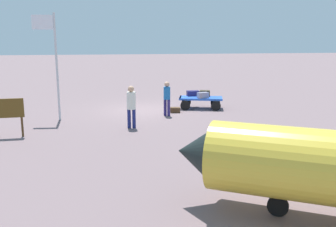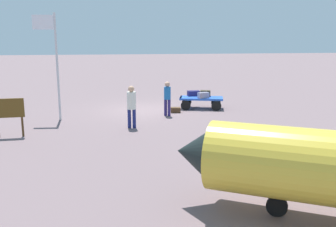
# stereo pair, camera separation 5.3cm
# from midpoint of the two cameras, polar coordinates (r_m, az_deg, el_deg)

# --- Properties ---
(ground_plane) EXTENTS (120.00, 120.00, 0.00)m
(ground_plane) POSITION_cam_midpoint_polar(r_m,az_deg,el_deg) (19.04, -3.49, 0.56)
(ground_plane) COLOR #745F62
(luggage_cart) EXTENTS (2.37, 1.62, 0.60)m
(luggage_cart) POSITION_cam_midpoint_polar(r_m,az_deg,el_deg) (19.34, 5.10, 2.04)
(luggage_cart) COLOR blue
(luggage_cart) RESTS_ON ground
(suitcase_dark) EXTENTS (0.64, 0.38, 0.26)m
(suitcase_dark) POSITION_cam_midpoint_polar(r_m,az_deg,el_deg) (19.76, 3.98, 3.10)
(suitcase_dark) COLOR #221E50
(suitcase_dark) RESTS_ON luggage_cart
(suitcase_tan) EXTENTS (0.61, 0.43, 0.28)m
(suitcase_tan) POSITION_cam_midpoint_polar(r_m,az_deg,el_deg) (19.07, 5.50, 2.79)
(suitcase_tan) COLOR gray
(suitcase_tan) RESTS_ON luggage_cart
(suitcase_navy) EXTENTS (0.59, 0.48, 0.30)m
(suitcase_navy) POSITION_cam_midpoint_polar(r_m,az_deg,el_deg) (19.69, 5.80, 3.09)
(suitcase_navy) COLOR #352D1D
(suitcase_navy) RESTS_ON luggage_cart
(suitcase_grey) EXTENTS (0.51, 0.37, 0.25)m
(suitcase_grey) POSITION_cam_midpoint_polar(r_m,az_deg,el_deg) (18.33, 1.25, 0.54)
(suitcase_grey) COLOR #49321D
(suitcase_grey) RESTS_ON ground
(worker_lead) EXTENTS (0.44, 0.44, 1.62)m
(worker_lead) POSITION_cam_midpoint_polar(r_m,az_deg,el_deg) (17.42, -0.02, 2.65)
(worker_lead) COLOR navy
(worker_lead) RESTS_ON ground
(worker_trailing) EXTENTS (0.42, 0.42, 1.74)m
(worker_trailing) POSITION_cam_midpoint_polar(r_m,az_deg,el_deg) (15.13, -5.50, 1.57)
(worker_trailing) COLOR navy
(worker_trailing) RESTS_ON ground
(flagpole) EXTENTS (0.99, 0.11, 4.67)m
(flagpole) POSITION_cam_midpoint_polar(r_m,az_deg,el_deg) (17.10, -16.97, 8.38)
(flagpole) COLOR silver
(flagpole) RESTS_ON ground
(signboard) EXTENTS (1.07, 0.12, 1.45)m
(signboard) POSITION_cam_midpoint_polar(r_m,az_deg,el_deg) (14.90, -22.99, 0.30)
(signboard) COLOR #4C3319
(signboard) RESTS_ON ground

